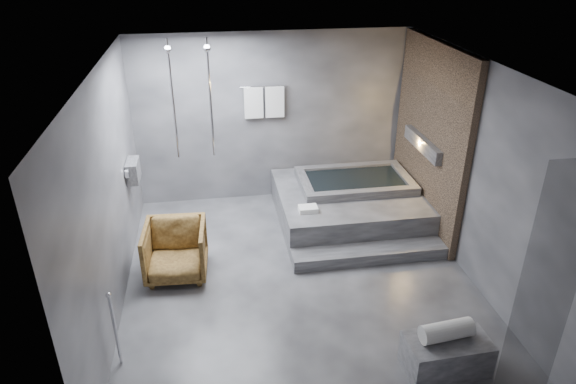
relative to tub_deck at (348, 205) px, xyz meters
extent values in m
plane|color=#303033|center=(-1.05, -1.45, -0.25)|extent=(5.00, 5.00, 0.00)
cube|color=#515153|center=(-1.05, -1.45, 2.55)|extent=(4.50, 5.00, 0.04)
cube|color=#3B3B40|center=(-1.05, 1.05, 1.15)|extent=(4.50, 0.04, 2.80)
cube|color=#3B3B40|center=(-1.05, -3.95, 1.15)|extent=(4.50, 0.04, 2.80)
cube|color=#3B3B40|center=(-3.30, -1.45, 1.15)|extent=(0.04, 5.00, 2.80)
cube|color=#3B3B40|center=(1.20, -1.45, 1.15)|extent=(0.04, 5.00, 2.80)
cube|color=#8A6D51|center=(1.14, -0.20, 1.15)|extent=(0.10, 2.40, 2.78)
cube|color=#FF9938|center=(1.06, -0.20, 1.05)|extent=(0.14, 1.20, 0.20)
cube|color=gray|center=(-3.21, -0.05, 0.85)|extent=(0.16, 0.42, 0.30)
imported|color=beige|center=(-3.20, -0.15, 0.80)|extent=(0.08, 0.08, 0.21)
imported|color=beige|center=(-3.20, 0.05, 0.78)|extent=(0.07, 0.07, 0.15)
cylinder|color=silver|center=(-2.05, 0.60, 1.65)|extent=(0.04, 0.04, 1.80)
cylinder|color=silver|center=(-2.60, 0.60, 1.65)|extent=(0.04, 0.04, 1.80)
cylinder|color=silver|center=(-1.20, 0.99, 1.70)|extent=(0.75, 0.02, 0.02)
cube|color=white|center=(-1.37, 0.97, 1.45)|extent=(0.30, 0.06, 0.50)
cube|color=white|center=(-1.03, 0.97, 1.45)|extent=(0.30, 0.06, 0.50)
cylinder|color=silver|center=(-3.20, -2.65, 0.20)|extent=(0.04, 0.04, 0.90)
cube|color=black|center=(0.60, -3.90, 1.10)|extent=(0.55, 0.01, 2.60)
cube|color=#363638|center=(0.00, 0.00, 0.00)|extent=(2.20, 2.00, 0.50)
cube|color=#363638|center=(0.00, -1.18, -0.16)|extent=(2.20, 0.36, 0.18)
cube|color=#38383A|center=(0.18, -3.26, -0.06)|extent=(0.87, 0.50, 0.39)
imported|color=#432C10|center=(-2.65, -1.10, 0.12)|extent=(0.83, 0.86, 0.74)
cylinder|color=silver|center=(0.16, -3.24, 0.24)|extent=(0.57, 0.26, 0.20)
cube|color=white|center=(-0.76, -0.55, 0.29)|extent=(0.27, 0.20, 0.07)
camera|label=1|loc=(-2.08, -6.97, 3.86)|focal=32.00mm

